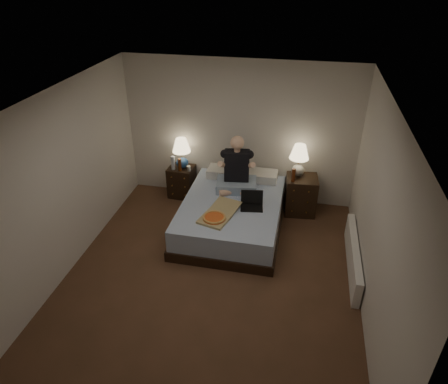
% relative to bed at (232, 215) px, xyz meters
% --- Properties ---
extents(floor, '(4.00, 4.50, 0.00)m').
position_rel_bed_xyz_m(floor, '(-0.07, -1.20, -0.25)').
color(floor, brown).
rests_on(floor, ground).
extents(ceiling, '(4.00, 4.50, 0.00)m').
position_rel_bed_xyz_m(ceiling, '(-0.07, -1.20, 2.25)').
color(ceiling, white).
rests_on(ceiling, ground).
extents(wall_back, '(4.00, 0.00, 2.50)m').
position_rel_bed_xyz_m(wall_back, '(-0.07, 1.05, 1.00)').
color(wall_back, silver).
rests_on(wall_back, ground).
extents(wall_front, '(4.00, 0.00, 2.50)m').
position_rel_bed_xyz_m(wall_front, '(-0.07, -3.45, 1.00)').
color(wall_front, silver).
rests_on(wall_front, ground).
extents(wall_left, '(0.00, 4.50, 2.50)m').
position_rel_bed_xyz_m(wall_left, '(-2.07, -1.20, 1.00)').
color(wall_left, silver).
rests_on(wall_left, ground).
extents(wall_right, '(0.00, 4.50, 2.50)m').
position_rel_bed_xyz_m(wall_right, '(1.93, -1.20, 1.00)').
color(wall_right, silver).
rests_on(wall_right, ground).
extents(bed, '(1.54, 2.05, 0.51)m').
position_rel_bed_xyz_m(bed, '(0.00, 0.00, 0.00)').
color(bed, '#5A7EB4').
rests_on(bed, floor).
extents(nightstand_left, '(0.47, 0.43, 0.58)m').
position_rel_bed_xyz_m(nightstand_left, '(-1.09, 0.85, 0.03)').
color(nightstand_left, black).
rests_on(nightstand_left, floor).
extents(nightstand_right, '(0.56, 0.51, 0.67)m').
position_rel_bed_xyz_m(nightstand_right, '(1.07, 0.71, 0.08)').
color(nightstand_right, black).
rests_on(nightstand_right, floor).
extents(lamp_left, '(0.40, 0.40, 0.56)m').
position_rel_bed_xyz_m(lamp_left, '(-1.06, 0.85, 0.60)').
color(lamp_left, navy).
rests_on(lamp_left, nightstand_left).
extents(lamp_right, '(0.36, 0.36, 0.56)m').
position_rel_bed_xyz_m(lamp_right, '(0.97, 0.78, 0.69)').
color(lamp_right, gray).
rests_on(lamp_right, nightstand_right).
extents(water_bottle, '(0.07, 0.07, 0.25)m').
position_rel_bed_xyz_m(water_bottle, '(-1.21, 0.75, 0.45)').
color(water_bottle, silver).
rests_on(water_bottle, nightstand_left).
extents(soda_can, '(0.07, 0.07, 0.10)m').
position_rel_bed_xyz_m(soda_can, '(-0.92, 0.73, 0.37)').
color(soda_can, beige).
rests_on(soda_can, nightstand_left).
extents(beer_bottle_left, '(0.06, 0.06, 0.23)m').
position_rel_bed_xyz_m(beer_bottle_left, '(-1.08, 0.73, 0.44)').
color(beer_bottle_left, '#59280C').
rests_on(beer_bottle_left, nightstand_left).
extents(beer_bottle_right, '(0.06, 0.06, 0.23)m').
position_rel_bed_xyz_m(beer_bottle_right, '(0.91, 0.56, 0.53)').
color(beer_bottle_right, '#56230C').
rests_on(beer_bottle_right, nightstand_right).
extents(person, '(0.72, 0.60, 0.93)m').
position_rel_bed_xyz_m(person, '(0.00, 0.39, 0.72)').
color(person, black).
rests_on(person, bed).
extents(laptop, '(0.38, 0.33, 0.24)m').
position_rel_bed_xyz_m(laptop, '(0.33, -0.13, 0.37)').
color(laptop, black).
rests_on(laptop, bed).
extents(pizza_box, '(0.59, 0.84, 0.08)m').
position_rel_bed_xyz_m(pizza_box, '(-0.16, -0.57, 0.29)').
color(pizza_box, tan).
rests_on(pizza_box, bed).
extents(radiator, '(0.10, 1.60, 0.40)m').
position_rel_bed_xyz_m(radiator, '(1.86, -0.62, -0.05)').
color(radiator, white).
rests_on(radiator, floor).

